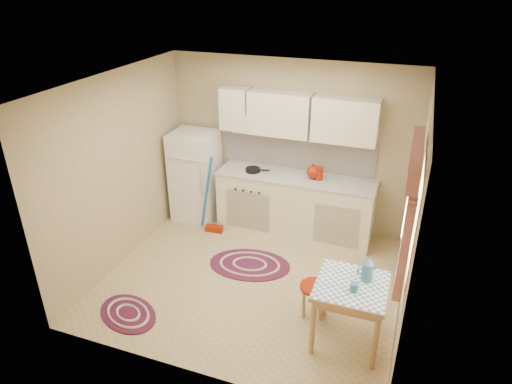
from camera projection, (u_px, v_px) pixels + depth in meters
The scene contains 14 objects.
room_shell at pixel (271, 158), 5.30m from camera, with size 3.64×3.60×2.52m.
fridge at pixel (196, 176), 7.01m from camera, with size 0.65×0.60×1.40m, color white.
broom at pixel (213, 196), 6.63m from camera, with size 0.28×0.12×1.20m, color #1C61B2, non-canonical shape.
base_cabinets at pixel (295, 206), 6.69m from camera, with size 2.25×0.60×0.88m, color white.
countertop at pixel (296, 177), 6.49m from camera, with size 2.27×0.62×0.04m, color #B6B4AC.
frying_pan at pixel (253, 170), 6.62m from camera, with size 0.21×0.21×0.05m, color black.
red_kettle at pixel (313, 172), 6.36m from camera, with size 0.21×0.19×0.21m, color #941E05, non-canonical shape.
red_canister at pixel (319, 174), 6.34m from camera, with size 0.11×0.11×0.16m, color #941E05.
table at pixel (349, 313), 4.74m from camera, with size 0.72×0.72×0.72m, color tan.
stool at pixel (313, 301), 5.14m from camera, with size 0.32×0.32×0.42m, color #941E05.
coffee_pot at pixel (368, 269), 4.58m from camera, with size 0.14×0.12×0.28m, color #2C6086, non-canonical shape.
mug at pixel (354, 288), 4.46m from camera, with size 0.08×0.08×0.10m, color #2C6086.
rug_center at pixel (250, 265), 6.11m from camera, with size 1.09×0.73×0.02m, color maroon, non-canonical shape.
rug_left at pixel (128, 314), 5.25m from camera, with size 0.80×0.53×0.02m, color maroon, non-canonical shape.
Camera 1 is at (1.66, -4.45, 3.59)m, focal length 32.00 mm.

